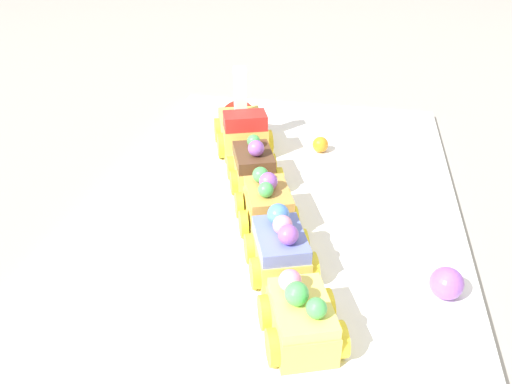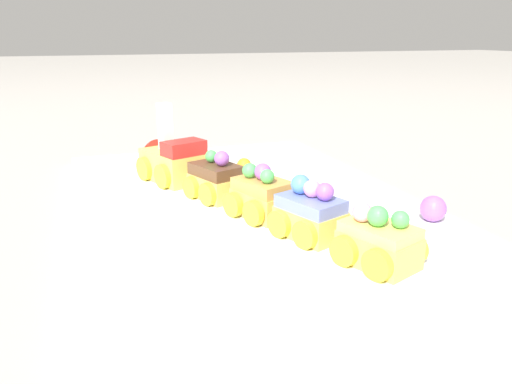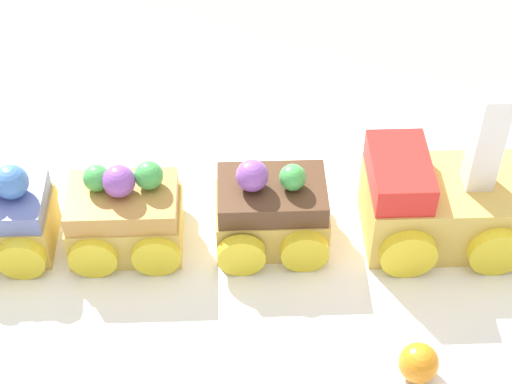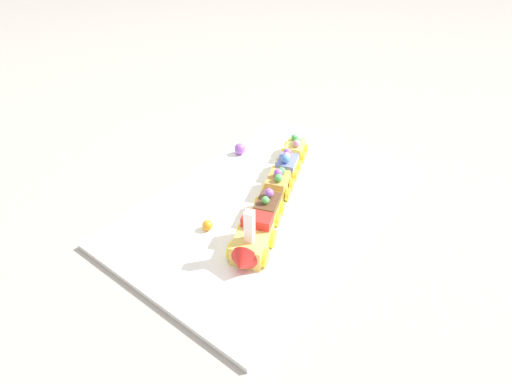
{
  "view_description": "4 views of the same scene",
  "coord_description": "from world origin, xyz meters",
  "px_view_note": "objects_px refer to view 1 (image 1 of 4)",
  "views": [
    {
      "loc": [
        -0.49,
        -0.08,
        0.33
      ],
      "look_at": [
        -0.03,
        0.01,
        0.05
      ],
      "focal_mm": 35.0,
      "sensor_mm": 36.0,
      "label": 1
    },
    {
      "loc": [
        -0.56,
        0.19,
        0.22
      ],
      "look_at": [
        -0.02,
        0.0,
        0.04
      ],
      "focal_mm": 35.0,
      "sensor_mm": 36.0,
      "label": 2
    },
    {
      "loc": [
        0.15,
        -0.32,
        0.42
      ],
      "look_at": [
        0.03,
        0.04,
        0.04
      ],
      "focal_mm": 60.0,
      "sensor_mm": 36.0,
      "label": 3
    },
    {
      "loc": [
        0.59,
        0.41,
        0.56
      ],
      "look_at": [
        0.05,
        0.0,
        0.07
      ],
      "focal_mm": 28.0,
      "sensor_mm": 36.0,
      "label": 4
    }
  ],
  "objects_px": {
    "cake_car_blueberry": "(280,250)",
    "cake_train_locomotive": "(241,127)",
    "cake_car_lemon": "(301,319)",
    "gumball_orange": "(320,145)",
    "gumball_purple": "(447,283)",
    "cake_car_caramel": "(266,205)",
    "cake_car_chocolate": "(254,167)"
  },
  "relations": [
    {
      "from": "cake_car_blueberry",
      "to": "cake_train_locomotive",
      "type": "bearing_deg",
      "value": 0.04
    },
    {
      "from": "cake_train_locomotive",
      "to": "cake_car_lemon",
      "type": "height_order",
      "value": "cake_train_locomotive"
    },
    {
      "from": "gumball_orange",
      "to": "gumball_purple",
      "type": "relative_size",
      "value": 0.75
    },
    {
      "from": "cake_car_caramel",
      "to": "cake_car_blueberry",
      "type": "distance_m",
      "value": 0.08
    },
    {
      "from": "gumball_purple",
      "to": "cake_train_locomotive",
      "type": "bearing_deg",
      "value": 42.38
    },
    {
      "from": "cake_car_caramel",
      "to": "cake_train_locomotive",
      "type": "bearing_deg",
      "value": -0.04
    },
    {
      "from": "cake_train_locomotive",
      "to": "gumball_orange",
      "type": "distance_m",
      "value": 0.12
    },
    {
      "from": "gumball_purple",
      "to": "gumball_orange",
      "type": "bearing_deg",
      "value": 26.64
    },
    {
      "from": "cake_car_caramel",
      "to": "gumball_purple",
      "type": "bearing_deg",
      "value": -134.85
    },
    {
      "from": "cake_train_locomotive",
      "to": "cake_car_caramel",
      "type": "relative_size",
      "value": 1.6
    },
    {
      "from": "cake_car_chocolate",
      "to": "gumball_purple",
      "type": "distance_m",
      "value": 0.27
    },
    {
      "from": "cake_train_locomotive",
      "to": "cake_car_chocolate",
      "type": "distance_m",
      "value": 0.12
    },
    {
      "from": "cake_car_caramel",
      "to": "cake_car_blueberry",
      "type": "bearing_deg",
      "value": -179.75
    },
    {
      "from": "cake_car_lemon",
      "to": "gumball_purple",
      "type": "relative_size",
      "value": 2.81
    },
    {
      "from": "cake_car_caramel",
      "to": "gumball_orange",
      "type": "relative_size",
      "value": 3.77
    },
    {
      "from": "gumball_orange",
      "to": "cake_train_locomotive",
      "type": "bearing_deg",
      "value": 89.07
    },
    {
      "from": "cake_train_locomotive",
      "to": "cake_car_lemon",
      "type": "xyz_separation_m",
      "value": [
        -0.35,
        -0.13,
        -0.01
      ]
    },
    {
      "from": "gumball_purple",
      "to": "cake_car_lemon",
      "type": "bearing_deg",
      "value": 121.97
    },
    {
      "from": "cake_car_blueberry",
      "to": "cake_car_lemon",
      "type": "relative_size",
      "value": 1.0
    },
    {
      "from": "cake_car_chocolate",
      "to": "gumball_orange",
      "type": "relative_size",
      "value": 3.77
    },
    {
      "from": "cake_car_caramel",
      "to": "cake_car_blueberry",
      "type": "xyz_separation_m",
      "value": [
        -0.08,
        -0.03,
        0.0
      ]
    },
    {
      "from": "cake_car_caramel",
      "to": "cake_car_chocolate",
      "type": "bearing_deg",
      "value": -0.16
    },
    {
      "from": "cake_car_blueberry",
      "to": "gumball_purple",
      "type": "height_order",
      "value": "cake_car_blueberry"
    },
    {
      "from": "cake_car_chocolate",
      "to": "gumball_purple",
      "type": "relative_size",
      "value": 2.81
    },
    {
      "from": "gumball_orange",
      "to": "cake_car_chocolate",
      "type": "bearing_deg",
      "value": 145.5
    },
    {
      "from": "cake_car_blueberry",
      "to": "gumball_orange",
      "type": "xyz_separation_m",
      "value": [
        0.27,
        -0.01,
        -0.01
      ]
    },
    {
      "from": "cake_car_blueberry",
      "to": "gumball_purple",
      "type": "xyz_separation_m",
      "value": [
        -0.01,
        -0.15,
        -0.01
      ]
    },
    {
      "from": "cake_train_locomotive",
      "to": "cake_car_chocolate",
      "type": "height_order",
      "value": "cake_train_locomotive"
    },
    {
      "from": "cake_car_caramel",
      "to": "gumball_purple",
      "type": "height_order",
      "value": "cake_car_caramel"
    },
    {
      "from": "cake_train_locomotive",
      "to": "gumball_purple",
      "type": "height_order",
      "value": "cake_train_locomotive"
    },
    {
      "from": "cake_car_lemon",
      "to": "gumball_purple",
      "type": "xyz_separation_m",
      "value": [
        0.08,
        -0.12,
        -0.01
      ]
    },
    {
      "from": "cake_car_blueberry",
      "to": "gumball_purple",
      "type": "bearing_deg",
      "value": -112.89
    }
  ]
}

